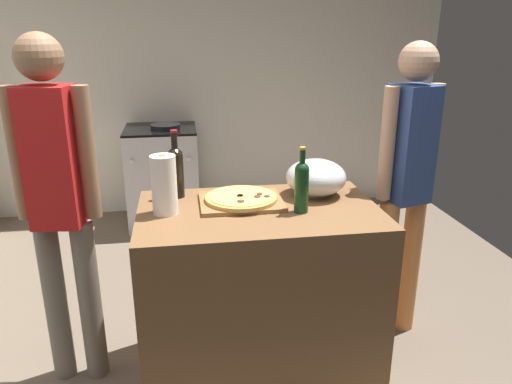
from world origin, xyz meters
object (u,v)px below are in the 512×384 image
at_px(stove, 163,176).
at_px(person_in_red, 406,178).
at_px(pizza, 241,198).
at_px(mixing_bowl, 316,177).
at_px(wine_bottle_dark, 302,184).
at_px(person_in_stripes, 58,195).
at_px(wine_bottle_clear, 176,169).
at_px(paper_towel_roll, 164,185).

distance_m(stove, person_in_red, 2.44).
relative_size(pizza, mixing_bowl, 1.15).
bearing_deg(wine_bottle_dark, person_in_stripes, 170.81).
bearing_deg(mixing_bowl, wine_bottle_dark, -120.35).
relative_size(mixing_bowl, wine_bottle_clear, 0.89).
height_order(paper_towel_roll, wine_bottle_dark, wine_bottle_dark).
bearing_deg(paper_towel_roll, wine_bottle_dark, -7.52).
bearing_deg(wine_bottle_clear, paper_towel_roll, -103.20).
xyz_separation_m(stove, person_in_stripes, (-0.40, -2.06, 0.55)).
bearing_deg(mixing_bowl, person_in_stripes, -177.88).
distance_m(paper_towel_roll, person_in_red, 1.30).
height_order(pizza, stove, pizza).
height_order(wine_bottle_clear, person_in_stripes, person_in_stripes).
relative_size(person_in_stripes, person_in_red, 1.03).
height_order(wine_bottle_clear, stove, wine_bottle_clear).
bearing_deg(paper_towel_roll, stove, 92.49).
distance_m(mixing_bowl, stove, 2.26).
bearing_deg(paper_towel_roll, mixing_bowl, 10.78).
relative_size(stove, person_in_stripes, 0.54).
relative_size(pizza, person_in_stripes, 0.21).
relative_size(pizza, paper_towel_roll, 1.27).
relative_size(pizza, person_in_red, 0.21).
distance_m(pizza, wine_bottle_clear, 0.36).
relative_size(pizza, stove, 0.38).
bearing_deg(pizza, wine_bottle_clear, 153.44).
relative_size(paper_towel_roll, person_in_red, 0.17).
bearing_deg(paper_towel_roll, wine_bottle_clear, 76.80).
xyz_separation_m(wine_bottle_dark, person_in_stripes, (-1.11, 0.18, -0.05)).
bearing_deg(pizza, person_in_red, 8.75).
bearing_deg(person_in_red, paper_towel_roll, -170.56).
distance_m(wine_bottle_dark, stove, 2.43).
bearing_deg(wine_bottle_clear, stove, 94.34).
xyz_separation_m(mixing_bowl, stove, (-0.85, 2.02, -0.56)).
bearing_deg(person_in_stripes, stove, 79.16).
distance_m(pizza, mixing_bowl, 0.40).
relative_size(wine_bottle_dark, wine_bottle_clear, 0.90).
bearing_deg(wine_bottle_dark, mixing_bowl, 59.65).
xyz_separation_m(pizza, wine_bottle_dark, (0.26, -0.15, 0.10)).
bearing_deg(person_in_stripes, pizza, -1.76).
distance_m(wine_bottle_dark, wine_bottle_clear, 0.65).
height_order(wine_bottle_clear, person_in_red, person_in_red).
bearing_deg(stove, pizza, -77.71).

